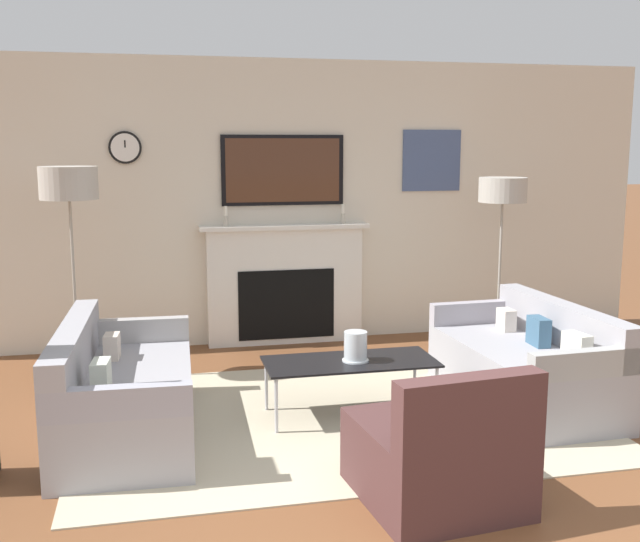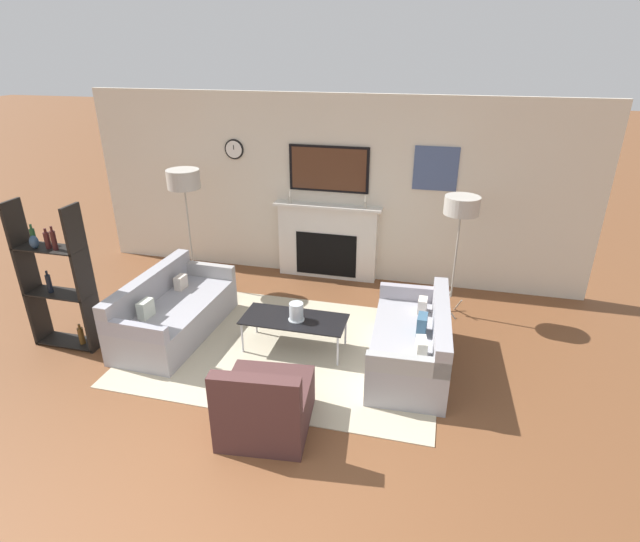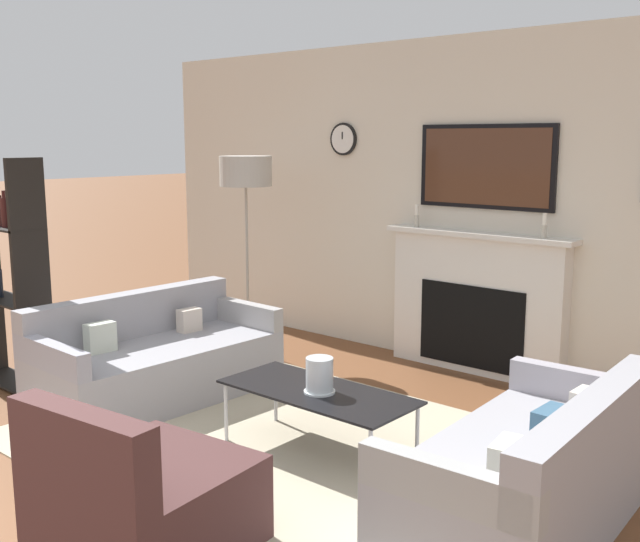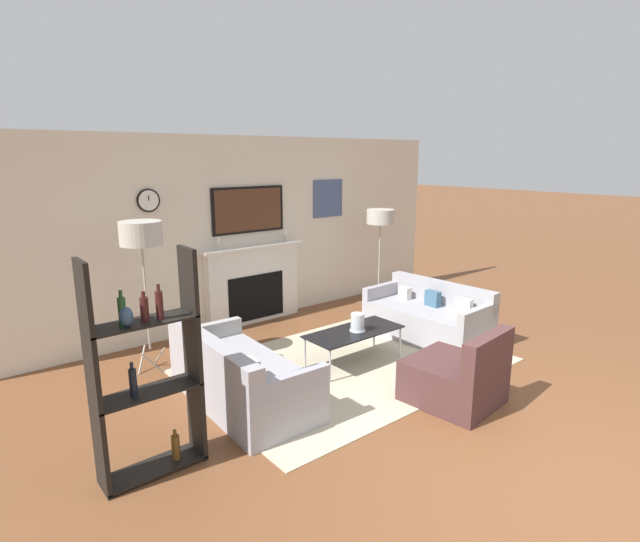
% 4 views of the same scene
% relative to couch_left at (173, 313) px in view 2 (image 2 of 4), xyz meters
% --- Properties ---
extents(ground_plane, '(60.00, 60.00, 0.00)m').
position_rel_couch_left_xyz_m(ground_plane, '(1.46, -2.51, -0.27)').
color(ground_plane, brown).
extents(fireplace_wall, '(7.41, 0.28, 2.70)m').
position_rel_couch_left_xyz_m(fireplace_wall, '(1.47, 2.19, 0.96)').
color(fireplace_wall, beige).
rests_on(fireplace_wall, ground_plane).
extents(area_rug, '(3.54, 2.45, 0.01)m').
position_rel_couch_left_xyz_m(area_rug, '(1.46, -0.00, -0.27)').
color(area_rug, '#BBAF93').
rests_on(area_rug, ground_plane).
extents(couch_left, '(0.89, 1.77, 0.75)m').
position_rel_couch_left_xyz_m(couch_left, '(0.00, 0.00, 0.00)').
color(couch_left, '#9B9AA0').
rests_on(couch_left, ground_plane).
extents(couch_right, '(0.87, 1.67, 0.74)m').
position_rel_couch_left_xyz_m(couch_right, '(2.93, -0.00, 0.01)').
color(couch_right, '#9B9AA0').
rests_on(couch_right, ground_plane).
extents(armchair, '(0.87, 0.92, 0.80)m').
position_rel_couch_left_xyz_m(armchair, '(1.70, -1.35, -0.01)').
color(armchair, '#492C2B').
rests_on(armchair, ground_plane).
extents(coffee_table, '(1.21, 0.53, 0.41)m').
position_rel_couch_left_xyz_m(coffee_table, '(1.56, 0.01, 0.11)').
color(coffee_table, black).
rests_on(coffee_table, ground_plane).
extents(hurricane_candle, '(0.19, 0.19, 0.21)m').
position_rel_couch_left_xyz_m(hurricane_candle, '(1.60, -0.01, 0.23)').
color(hurricane_candle, silver).
rests_on(hurricane_candle, coffee_table).
extents(floor_lamp_left, '(0.45, 0.45, 1.74)m').
position_rel_couch_left_xyz_m(floor_lamp_left, '(-0.40, 1.33, 1.31)').
color(floor_lamp_left, '#9E998E').
rests_on(floor_lamp_left, ground_plane).
extents(floor_lamp_right, '(0.43, 0.43, 1.62)m').
position_rel_couch_left_xyz_m(floor_lamp_right, '(3.33, 1.33, 1.21)').
color(floor_lamp_right, '#9E998E').
rests_on(floor_lamp_right, ground_plane).
extents(shelf_unit, '(0.80, 0.28, 1.75)m').
position_rel_couch_left_xyz_m(shelf_unit, '(-1.09, -0.53, 0.58)').
color(shelf_unit, black).
rests_on(shelf_unit, ground_plane).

